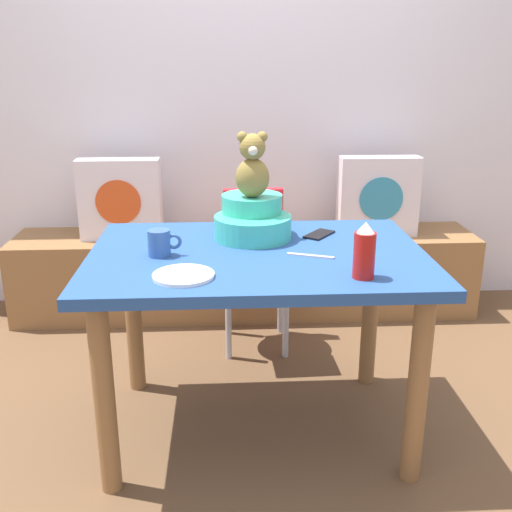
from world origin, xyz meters
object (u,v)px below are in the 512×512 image
object	(u,v)px
pillow_floral_left	(120,199)
ketchup_bottle	(364,252)
cell_phone	(319,234)
coffee_mug	(160,243)
pillow_floral_right	(378,196)
dinner_plate_near	(183,275)
highchair	(255,248)
infant_seat_teal	(253,219)
dining_table	(257,280)
teddy_bear	(252,167)

from	to	relation	value
pillow_floral_left	ketchup_bottle	xyz separation A→B (m)	(1.01, -1.44, 0.15)
pillow_floral_left	cell_phone	distance (m)	1.34
ketchup_bottle	cell_phone	size ratio (longest dim) A/B	1.28
coffee_mug	cell_phone	bearing A→B (deg)	20.33
pillow_floral_right	dinner_plate_near	xyz separation A→B (m)	(-0.99, -1.41, 0.07)
highchair	dinner_plate_near	bearing A→B (deg)	-106.03
pillow_floral_left	infant_seat_teal	world-z (taller)	same
dining_table	infant_seat_teal	size ratio (longest dim) A/B	3.70
teddy_bear	ketchup_bottle	xyz separation A→B (m)	(0.33, -0.48, -0.19)
pillow_floral_right	coffee_mug	bearing A→B (deg)	-132.63
pillow_floral_right	dining_table	distance (m)	1.37
pillow_floral_right	infant_seat_teal	bearing A→B (deg)	-127.88
highchair	dinner_plate_near	distance (m)	1.05
highchair	ketchup_bottle	world-z (taller)	ketchup_bottle
pillow_floral_right	infant_seat_teal	size ratio (longest dim) A/B	1.33
highchair	ketchup_bottle	size ratio (longest dim) A/B	4.27
infant_seat_teal	pillow_floral_right	bearing A→B (deg)	52.12
dining_table	teddy_bear	size ratio (longest dim) A/B	4.88
pillow_floral_right	ketchup_bottle	world-z (taller)	ketchup_bottle
dining_table	ketchup_bottle	bearing A→B (deg)	-41.85
infant_seat_teal	coffee_mug	size ratio (longest dim) A/B	2.75
dinner_plate_near	cell_phone	world-z (taller)	dinner_plate_near
dinner_plate_near	cell_phone	distance (m)	0.68
highchair	dining_table	bearing A→B (deg)	-92.46
pillow_floral_right	dinner_plate_near	size ratio (longest dim) A/B	2.20
pillow_floral_left	cell_phone	world-z (taller)	pillow_floral_left
dining_table	coffee_mug	world-z (taller)	coffee_mug
coffee_mug	pillow_floral_right	bearing A→B (deg)	47.37
ketchup_bottle	coffee_mug	size ratio (longest dim) A/B	1.54
pillow_floral_right	coffee_mug	xyz separation A→B (m)	(-1.09, -1.18, 0.11)
coffee_mug	dinner_plate_near	bearing A→B (deg)	-67.18
dining_table	teddy_bear	world-z (taller)	teddy_bear
pillow_floral_right	dining_table	world-z (taller)	pillow_floral_right
dining_table	highchair	bearing A→B (deg)	87.54
highchair	coffee_mug	size ratio (longest dim) A/B	6.58
coffee_mug	cell_phone	xyz separation A→B (m)	(0.60, 0.22, -0.04)
infant_seat_teal	dinner_plate_near	size ratio (longest dim) A/B	1.65
pillow_floral_right	dinner_plate_near	distance (m)	1.72
pillow_floral_left	pillow_floral_right	world-z (taller)	same
pillow_floral_left	coffee_mug	size ratio (longest dim) A/B	3.67
pillow_floral_right	teddy_bear	distance (m)	1.27
ketchup_bottle	dinner_plate_near	world-z (taller)	ketchup_bottle
pillow_floral_left	highchair	world-z (taller)	pillow_floral_left
infant_seat_teal	ketchup_bottle	world-z (taller)	ketchup_bottle
ketchup_bottle	coffee_mug	world-z (taller)	ketchup_bottle
pillow_floral_left	ketchup_bottle	bearing A→B (deg)	-55.09
dinner_plate_near	cell_phone	size ratio (longest dim) A/B	1.39
highchair	infant_seat_teal	world-z (taller)	infant_seat_teal
pillow_floral_left	teddy_bear	bearing A→B (deg)	-54.94
dinner_plate_near	highchair	bearing A→B (deg)	73.97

